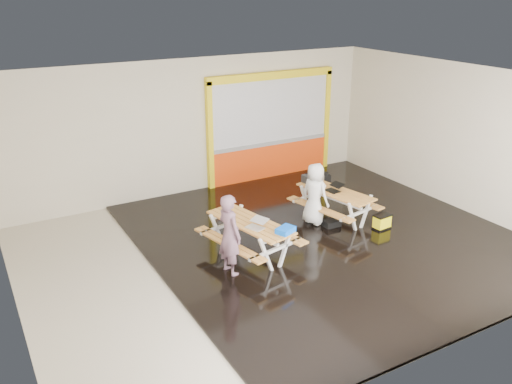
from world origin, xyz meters
TOP-DOWN VIEW (x-y plane):
  - room at (0.00, 0.00)m, footprint 10.02×8.02m
  - deck at (1.25, 0.00)m, footprint 7.50×7.98m
  - kiosk at (2.20, 3.93)m, footprint 3.88×0.16m
  - picnic_table_left at (-0.63, 0.03)m, footprint 1.71×2.20m
  - picnic_table_right at (1.93, 0.61)m, footprint 1.63×2.10m
  - person_left at (-1.30, -0.38)m, footprint 0.46×0.63m
  - person_right at (1.37, 0.63)m, footprint 0.62×0.79m
  - laptop_left at (-0.65, -0.27)m, footprint 0.47×0.45m
  - laptop_right at (1.91, 0.64)m, footprint 0.40×0.36m
  - blue_pouch at (-0.29, -0.75)m, footprint 0.42×0.36m
  - toolbox at (1.80, 1.42)m, footprint 0.43×0.25m
  - backpack at (2.24, 1.42)m, footprint 0.26×0.18m
  - dark_case at (1.65, 0.34)m, footprint 0.38×0.29m
  - fluke_bag at (2.54, -0.33)m, footprint 0.41×0.29m

SIDE VIEW (x-z plane):
  - deck at x=1.25m, z-range 0.00..0.05m
  - dark_case at x=1.65m, z-range 0.05..0.19m
  - fluke_bag at x=2.54m, z-range 0.04..0.38m
  - picnic_table_right at x=1.93m, z-range 0.20..0.95m
  - picnic_table_left at x=-0.63m, z-range 0.21..1.00m
  - backpack at x=2.24m, z-range 0.49..0.90m
  - person_right at x=1.37m, z-range 0.08..1.49m
  - laptop_right at x=1.91m, z-range 0.73..0.88m
  - person_left at x=-1.30m, z-range 0.03..1.63m
  - laptop_left at x=-0.65m, z-range 0.76..0.92m
  - blue_pouch at x=-0.29m, z-range 0.79..0.89m
  - toolbox at x=1.80m, z-range 0.73..0.97m
  - kiosk at x=2.20m, z-range -0.06..2.94m
  - room at x=0.00m, z-range -0.01..3.51m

